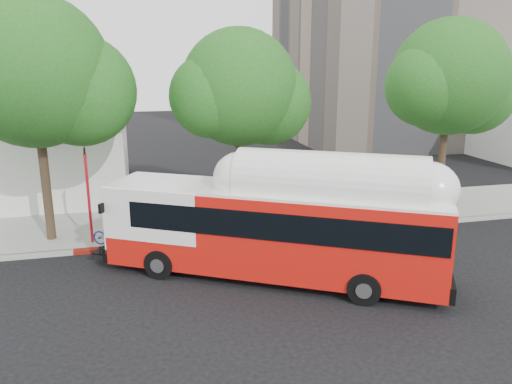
# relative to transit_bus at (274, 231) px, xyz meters

# --- Properties ---
(ground) EXTENTS (120.00, 120.00, 0.00)m
(ground) POSITION_rel_transit_bus_xyz_m (1.06, -0.01, -1.68)
(ground) COLOR black
(ground) RESTS_ON ground
(sidewalk) EXTENTS (60.00, 5.00, 0.15)m
(sidewalk) POSITION_rel_transit_bus_xyz_m (1.06, 6.49, -1.60)
(sidewalk) COLOR gray
(sidewalk) RESTS_ON ground
(curb_strip) EXTENTS (60.00, 0.30, 0.15)m
(curb_strip) POSITION_rel_transit_bus_xyz_m (1.06, 3.89, -1.60)
(curb_strip) COLOR gray
(curb_strip) RESTS_ON ground
(red_curb_segment) EXTENTS (10.00, 0.32, 0.16)m
(red_curb_segment) POSITION_rel_transit_bus_xyz_m (-1.94, 3.89, -1.60)
(red_curb_segment) COLOR maroon
(red_curb_segment) RESTS_ON ground
(street_tree_left) EXTENTS (6.67, 5.80, 9.74)m
(street_tree_left) POSITION_rel_transit_bus_xyz_m (-7.46, 5.55, 4.93)
(street_tree_left) COLOR #2D2116
(street_tree_left) RESTS_ON ground
(street_tree_mid) EXTENTS (5.75, 5.00, 8.62)m
(street_tree_mid) POSITION_rel_transit_bus_xyz_m (0.47, 6.05, 4.23)
(street_tree_mid) COLOR #2D2116
(street_tree_mid) RESTS_ON ground
(street_tree_right) EXTENTS (6.21, 5.40, 9.18)m
(street_tree_right) POSITION_rel_transit_bus_xyz_m (10.50, 5.85, 4.58)
(street_tree_right) COLOR #2D2116
(street_tree_right) RESTS_ON ground
(transit_bus) EXTENTS (11.58, 7.79, 3.59)m
(transit_bus) POSITION_rel_transit_bus_xyz_m (0.00, 0.00, 0.00)
(transit_bus) COLOR red
(transit_bus) RESTS_ON ground
(signal_pole) EXTENTS (0.11, 0.38, 4.00)m
(signal_pole) POSITION_rel_transit_bus_xyz_m (-6.29, 4.68, 0.38)
(signal_pole) COLOR red
(signal_pole) RESTS_ON ground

